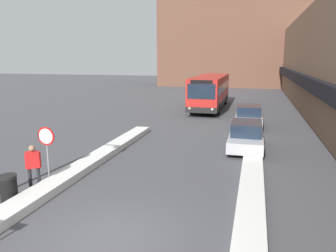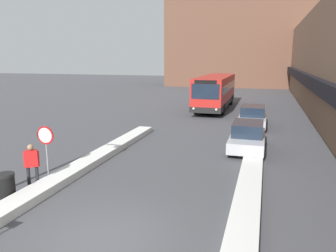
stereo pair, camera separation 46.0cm
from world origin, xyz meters
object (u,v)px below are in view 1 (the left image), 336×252
object	(u,v)px
parked_car_front	(246,136)
parked_car_back	(249,116)
stop_sign	(46,141)
trash_bin	(9,188)
city_bus	(210,91)
pedestrian	(33,163)

from	to	relation	value
parked_car_front	parked_car_back	xyz separation A→B (m)	(0.00, 6.21, 0.01)
parked_car_front	stop_sign	size ratio (longest dim) A/B	2.01
stop_sign	trash_bin	bearing A→B (deg)	-87.64
city_bus	parked_car_back	bearing A→B (deg)	-63.35
stop_sign	trash_bin	distance (m)	2.61
parked_car_front	trash_bin	world-z (taller)	parked_car_front
parked_car_front	stop_sign	xyz separation A→B (m)	(-7.71, -6.50, 0.80)
trash_bin	parked_car_back	bearing A→B (deg)	63.24
pedestrian	trash_bin	bearing A→B (deg)	-133.89
pedestrian	trash_bin	distance (m)	1.28
pedestrian	trash_bin	size ratio (longest dim) A/B	1.80
city_bus	pedestrian	world-z (taller)	city_bus
pedestrian	city_bus	bearing A→B (deg)	44.76
city_bus	pedestrian	distance (m)	21.92
trash_bin	stop_sign	bearing A→B (deg)	92.36
parked_car_front	city_bus	bearing A→B (deg)	105.49
stop_sign	parked_car_front	bearing A→B (deg)	40.12
stop_sign	trash_bin	world-z (taller)	stop_sign
parked_car_front	trash_bin	xyz separation A→B (m)	(-7.61, -8.88, -0.26)
city_bus	pedestrian	xyz separation A→B (m)	(-3.60, -21.61, -0.68)
stop_sign	pedestrian	size ratio (longest dim) A/B	1.25
pedestrian	stop_sign	bearing A→B (deg)	66.17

